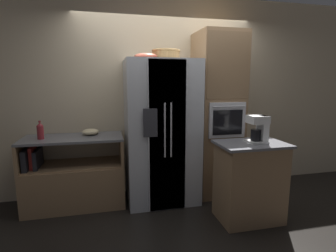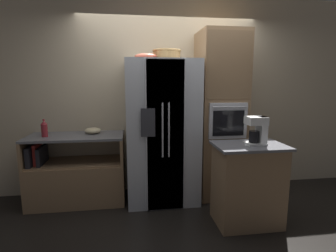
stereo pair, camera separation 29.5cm
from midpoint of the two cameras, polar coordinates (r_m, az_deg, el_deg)
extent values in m
plane|color=black|center=(3.74, -1.30, -15.80)|extent=(20.00, 20.00, 0.00)
cube|color=beige|center=(3.85, -2.86, 6.58)|extent=(12.00, 0.06, 2.80)
cube|color=#93704C|center=(3.75, -21.58, -11.88)|extent=(1.23, 0.59, 0.54)
cube|color=#93704C|center=(3.66, -21.86, -7.80)|extent=(1.18, 0.55, 0.02)
cube|color=#93704C|center=(3.76, -31.05, -5.49)|extent=(0.04, 0.59, 0.34)
cube|color=#93704C|center=(3.57, -12.51, -5.05)|extent=(0.04, 0.59, 0.34)
cube|color=slate|center=(3.58, -22.20, -2.48)|extent=(1.23, 0.59, 0.03)
cube|color=black|center=(3.72, -30.18, -6.03)|extent=(0.06, 0.44, 0.25)
cube|color=#B72D28|center=(3.70, -29.36, -5.90)|extent=(0.04, 0.28, 0.27)
cube|color=black|center=(3.69, -28.54, -6.20)|extent=(0.04, 0.37, 0.23)
cube|color=silver|center=(3.51, -3.87, -1.31)|extent=(0.93, 0.71, 1.88)
cube|color=silver|center=(3.15, -2.89, -2.56)|extent=(0.46, 0.02, 1.84)
cube|color=silver|center=(3.15, -2.67, -2.55)|extent=(0.46, 0.02, 1.84)
cylinder|color=#B2B2B7|center=(3.10, -3.40, -0.98)|extent=(0.02, 0.02, 0.66)
cylinder|color=#B2B2B7|center=(3.11, -2.02, -0.93)|extent=(0.02, 0.02, 0.66)
cube|color=#2D2D33|center=(3.07, -6.61, 0.65)|extent=(0.17, 0.01, 0.34)
cube|color=#93704C|center=(3.74, 8.39, 2.27)|extent=(0.61, 0.62, 2.27)
cube|color=silver|center=(3.44, 10.37, 1.25)|extent=(0.50, 0.04, 0.46)
cube|color=black|center=(3.42, 10.49, 0.75)|extent=(0.41, 0.01, 0.32)
cylinder|color=#B2B2B7|center=(3.38, 10.71, 4.18)|extent=(0.44, 0.02, 0.02)
cube|color=olive|center=(3.42, 10.63, 12.82)|extent=(0.57, 0.01, 0.83)
cube|color=#93704C|center=(3.20, 14.76, -11.92)|extent=(0.71, 0.48, 0.89)
cube|color=slate|center=(3.06, 15.14, -3.84)|extent=(0.77, 0.52, 0.03)
cylinder|color=tan|center=(3.48, -2.96, 15.12)|extent=(0.35, 0.35, 0.11)
torus|color=tan|center=(3.48, -2.96, 16.05)|extent=(0.37, 0.37, 0.03)
ellipsoid|color=#DB664C|center=(3.38, -7.41, 14.85)|extent=(0.29, 0.29, 0.07)
cylinder|color=maroon|center=(3.60, -28.17, -1.28)|extent=(0.08, 0.08, 0.16)
cone|color=maroon|center=(3.58, -28.30, 0.33)|extent=(0.08, 0.08, 0.04)
cylinder|color=maroon|center=(3.58, -28.34, 0.83)|extent=(0.03, 0.03, 0.02)
ellipsoid|color=beige|center=(3.63, -18.78, -1.23)|extent=(0.22, 0.22, 0.08)
cube|color=white|center=(3.07, 16.14, -3.32)|extent=(0.20, 0.18, 0.02)
cylinder|color=black|center=(3.05, 15.96, -1.93)|extent=(0.11, 0.11, 0.13)
cube|color=white|center=(3.07, 17.35, -0.66)|extent=(0.07, 0.15, 0.31)
cube|color=white|center=(3.02, 16.36, 1.35)|extent=(0.20, 0.18, 0.09)
camera|label=1|loc=(0.15, -92.48, -0.42)|focal=28.00mm
camera|label=2|loc=(0.15, 87.52, 0.42)|focal=28.00mm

